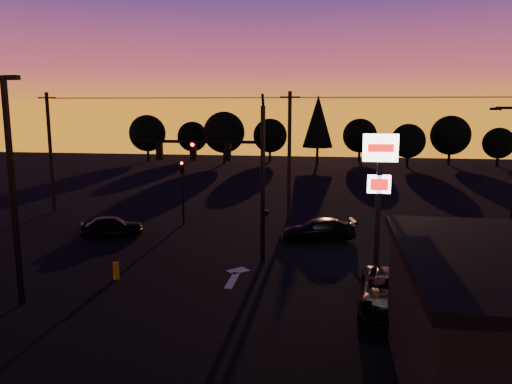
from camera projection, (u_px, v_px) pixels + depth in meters
The scene contains 22 objects.
ground at pixel (217, 287), 22.25m from camera, with size 120.00×120.00×0.00m, color black.
lane_arrow at pixel (235, 275), 23.80m from camera, with size 1.20×3.10×0.01m.
traffic_signal_mast at pixel (232, 167), 25.32m from camera, with size 6.79×0.52×8.58m.
secondary_signal at pixel (183, 183), 33.69m from camera, with size 0.30×0.31×4.35m.
parking_lot_light at pixel (11, 176), 19.53m from camera, with size 1.25×0.30×9.14m.
pylon_sign at pixel (379, 177), 21.85m from camera, with size 1.50×0.28×6.80m.
utility_pole_0 at pixel (50, 152), 37.46m from camera, with size 1.40×0.26×9.00m.
utility_pole_1 at pixel (289, 155), 34.82m from camera, with size 1.40×0.26×9.00m.
power_wires at pixel (290, 98), 34.15m from camera, with size 36.00×1.22×0.07m.
bollard at pixel (116, 271), 23.24m from camera, with size 0.28×0.28×0.83m, color #DB9604.
tree_0 at pixel (147, 133), 73.52m from camera, with size 5.36×5.36×6.74m.
tree_1 at pixel (192, 137), 75.67m from camera, with size 4.54×4.54×5.71m.
tree_2 at pixel (224, 132), 69.75m from camera, with size 5.77×5.78×7.26m.
tree_3 at pixel (270, 136), 72.88m from camera, with size 4.95×4.95×6.22m.
tree_4 at pixel (318, 121), 68.55m from camera, with size 4.18×4.18×9.50m.
tree_5 at pixel (360, 136), 72.92m from camera, with size 4.95×4.95×6.22m.
tree_6 at pixel (408, 141), 66.24m from camera, with size 4.54×4.54×5.71m.
tree_7 at pixel (450, 135), 68.18m from camera, with size 5.36×5.36×6.74m.
tree_8 at pixel (499, 143), 66.48m from camera, with size 4.12×4.12×5.19m.
car_left at pixel (112, 226), 30.96m from camera, with size 1.51×3.75×1.28m, color black.
car_right at pixel (318, 230), 29.98m from camera, with size 1.82×4.48×1.30m, color black.
suv_parked at pixel (392, 293), 19.59m from camera, with size 2.46×5.33×1.48m, color black.
Camera 1 is at (4.87, -20.71, 7.98)m, focal length 35.00 mm.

